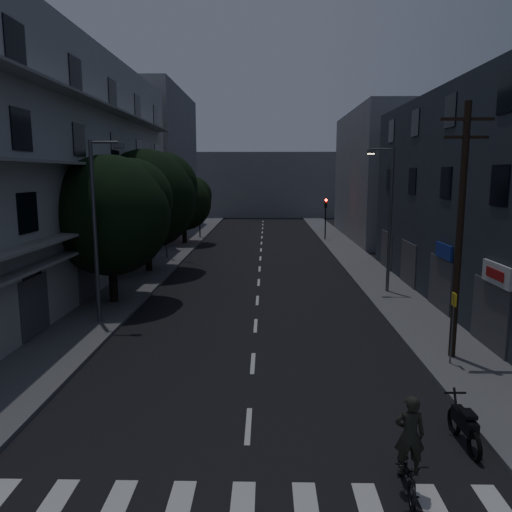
{
  "coord_description": "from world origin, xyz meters",
  "views": [
    {
      "loc": [
        0.46,
        -10.53,
        6.72
      ],
      "look_at": [
        0.0,
        12.0,
        3.0
      ],
      "focal_mm": 35.0,
      "sensor_mm": 36.0,
      "label": 1
    }
  ],
  "objects_px": {
    "motorcycle": "(464,426)",
    "cyclist": "(408,460)",
    "utility_pole": "(460,227)",
    "bus_stop_sign": "(453,315)"
  },
  "relations": [
    {
      "from": "motorcycle",
      "to": "cyclist",
      "type": "height_order",
      "value": "cyclist"
    },
    {
      "from": "utility_pole",
      "to": "bus_stop_sign",
      "type": "xyz_separation_m",
      "value": [
        -0.32,
        -0.72,
        -2.98
      ]
    },
    {
      "from": "motorcycle",
      "to": "cyclist",
      "type": "bearing_deg",
      "value": -136.28
    },
    {
      "from": "utility_pole",
      "to": "bus_stop_sign",
      "type": "bearing_deg",
      "value": -113.7
    },
    {
      "from": "bus_stop_sign",
      "to": "motorcycle",
      "type": "relative_size",
      "value": 1.29
    },
    {
      "from": "bus_stop_sign",
      "to": "cyclist",
      "type": "height_order",
      "value": "bus_stop_sign"
    },
    {
      "from": "cyclist",
      "to": "utility_pole",
      "type": "bearing_deg",
      "value": 68.35
    },
    {
      "from": "bus_stop_sign",
      "to": "cyclist",
      "type": "distance_m",
      "value": 7.94
    },
    {
      "from": "motorcycle",
      "to": "cyclist",
      "type": "relative_size",
      "value": 0.89
    },
    {
      "from": "utility_pole",
      "to": "bus_stop_sign",
      "type": "distance_m",
      "value": 3.08
    }
  ]
}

